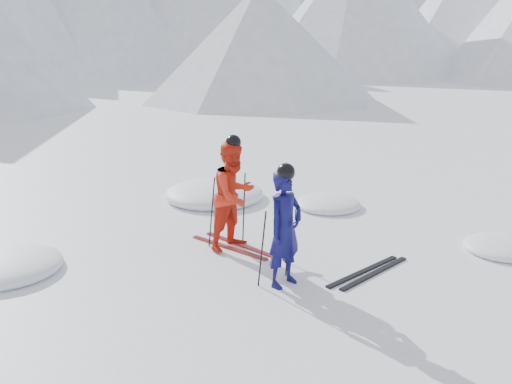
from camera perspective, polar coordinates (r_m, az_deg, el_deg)
ground at (r=9.79m, az=9.37°, el=-5.42°), size 160.00×160.00×0.00m
skier_blue at (r=7.84m, az=3.07°, el=-3.93°), size 0.71×0.54×1.74m
skier_red at (r=9.24m, az=-2.34°, el=-0.37°), size 1.06×0.91×1.88m
pole_blue_left at (r=7.89m, az=0.64°, el=-6.02°), size 0.12×0.08×1.16m
pole_blue_right at (r=8.27m, az=3.37°, el=-4.99°), size 0.12×0.07×1.16m
pole_red_left at (r=9.39m, az=-4.68°, el=-2.14°), size 0.12×0.10×1.25m
pole_red_right at (r=9.60m, az=-1.28°, el=-1.68°), size 0.12×0.09×1.25m
ski_worn_left at (r=9.48m, az=-2.89°, el=-5.86°), size 0.55×1.66×0.03m
ski_worn_right at (r=9.60m, az=-1.67°, el=-5.56°), size 0.44×1.68×0.03m
ski_loose_a at (r=8.71m, az=11.22°, el=-8.19°), size 1.70×0.32×0.03m
ski_loose_b at (r=8.68m, az=12.39°, el=-8.34°), size 1.69×0.38×0.03m
snow_lumps at (r=11.09m, az=-4.12°, el=-2.68°), size 8.71×7.31×0.49m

